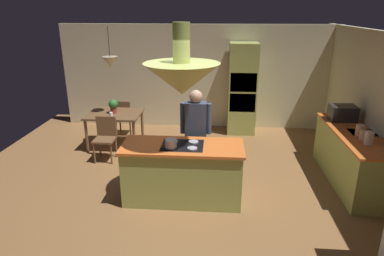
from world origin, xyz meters
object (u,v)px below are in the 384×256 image
object	(u,v)px
person_at_island	(196,130)
canister_tea	(360,131)
kitchen_island	(183,172)
dining_table	(115,117)
canister_flour	(369,138)
canister_sugar	(364,135)
oven_tower	(242,89)
chair_by_back_wall	(124,115)
chair_facing_island	(105,135)
potted_plant_on_table	(113,106)
microwave_on_counter	(343,113)
cup_on_table	(111,114)
cooking_pot_on_cooktop	(171,143)

from	to	relation	value
person_at_island	canister_tea	bearing A→B (deg)	-0.87
kitchen_island	dining_table	size ratio (longest dim) A/B	1.65
canister_flour	canister_sugar	bearing A→B (deg)	90.00
oven_tower	chair_by_back_wall	bearing A→B (deg)	-170.57
canister_sugar	canister_tea	bearing A→B (deg)	90.00
oven_tower	chair_facing_island	xyz separation A→B (m)	(-2.80, -1.82, -0.58)
chair_by_back_wall	canister_sugar	bearing A→B (deg)	152.70
chair_facing_island	canister_sugar	size ratio (longest dim) A/B	5.49
oven_tower	potted_plant_on_table	xyz separation A→B (m)	(-2.81, -1.13, -0.15)
dining_table	microwave_on_counter	distance (m)	4.60
person_at_island	cup_on_table	distance (m)	2.22
chair_facing_island	microwave_on_counter	xyz separation A→B (m)	(4.54, 0.03, 0.57)
chair_by_back_wall	canister_sugar	distance (m)	5.13
microwave_on_counter	cooking_pot_on_cooktop	distance (m)	3.39
person_at_island	chair_facing_island	bearing A→B (deg)	157.63
kitchen_island	potted_plant_on_table	xyz separation A→B (m)	(-1.71, 2.11, 0.46)
oven_tower	kitchen_island	bearing A→B (deg)	-108.74
potted_plant_on_table	canister_sugar	size ratio (longest dim) A/B	1.89
cup_on_table	canister_sugar	size ratio (longest dim) A/B	0.57
canister_sugar	canister_tea	distance (m)	0.18
potted_plant_on_table	canister_flour	world-z (taller)	canister_flour
dining_table	microwave_on_counter	xyz separation A→B (m)	(4.54, -0.65, 0.41)
kitchen_island	canister_sugar	bearing A→B (deg)	8.72
microwave_on_counter	cooking_pot_on_cooktop	world-z (taller)	microwave_on_counter
dining_table	potted_plant_on_table	bearing A→B (deg)	138.33
kitchen_island	chair_facing_island	xyz separation A→B (m)	(-1.70, 1.42, 0.03)
cooking_pot_on_cooktop	cup_on_table	bearing A→B (deg)	127.54
person_at_island	canister_flour	xyz separation A→B (m)	(2.68, -0.40, 0.09)
dining_table	cooking_pot_on_cooktop	size ratio (longest dim) A/B	6.31
chair_facing_island	canister_flour	xyz separation A→B (m)	(4.54, -1.17, 0.53)
person_at_island	cup_on_table	bearing A→B (deg)	146.81
kitchen_island	microwave_on_counter	distance (m)	3.25
canister_flour	cooking_pot_on_cooktop	world-z (taller)	canister_flour
cooking_pot_on_cooktop	microwave_on_counter	bearing A→B (deg)	27.83
potted_plant_on_table	chair_facing_island	bearing A→B (deg)	-88.89
canister_flour	microwave_on_counter	distance (m)	1.20
oven_tower	chair_by_back_wall	distance (m)	2.90
kitchen_island	potted_plant_on_table	world-z (taller)	potted_plant_on_table
canister_flour	kitchen_island	bearing A→B (deg)	-174.86
chair_by_back_wall	potted_plant_on_table	bearing A→B (deg)	88.85
canister_sugar	canister_tea	world-z (taller)	canister_tea
chair_facing_island	cooking_pot_on_cooktop	world-z (taller)	cooking_pot_on_cooktop
cup_on_table	canister_flour	size ratio (longest dim) A/B	0.43
dining_table	canister_sugar	size ratio (longest dim) A/B	7.17
microwave_on_counter	chair_facing_island	bearing A→B (deg)	-179.60
person_at_island	cup_on_table	world-z (taller)	person_at_island
microwave_on_counter	canister_tea	bearing A→B (deg)	-90.00
person_at_island	canister_sugar	bearing A→B (deg)	-4.71
person_at_island	canister_tea	xyz separation A→B (m)	(2.68, -0.04, 0.09)
cup_on_table	chair_facing_island	bearing A→B (deg)	-90.22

